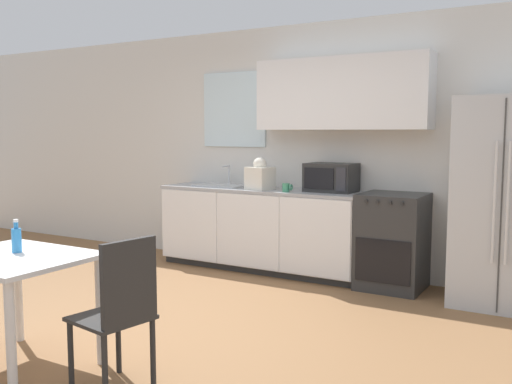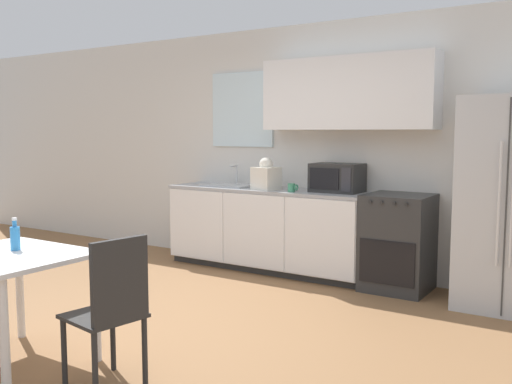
# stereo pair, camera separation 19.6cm
# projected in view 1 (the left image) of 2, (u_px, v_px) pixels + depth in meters

# --- Properties ---
(ground_plane) EXTENTS (12.00, 12.00, 0.00)m
(ground_plane) POSITION_uv_depth(u_px,v_px,m) (167.00, 330.00, 4.43)
(ground_plane) COLOR olive
(wall_back) EXTENTS (12.00, 0.38, 2.70)m
(wall_back) POSITION_uv_depth(u_px,v_px,m) (308.00, 139.00, 6.25)
(wall_back) COLOR silver
(wall_back) RESTS_ON ground_plane
(kitchen_counter) EXTENTS (2.37, 0.61, 0.91)m
(kitchen_counter) POSITION_uv_depth(u_px,v_px,m) (261.00, 229.00, 6.32)
(kitchen_counter) COLOR #333333
(kitchen_counter) RESTS_ON ground_plane
(oven_range) EXTENTS (0.61, 0.62, 0.94)m
(oven_range) POSITION_uv_depth(u_px,v_px,m) (392.00, 241.00, 5.57)
(oven_range) COLOR #2D2D2D
(oven_range) RESTS_ON ground_plane
(refrigerator) EXTENTS (0.85, 0.74, 1.84)m
(refrigerator) POSITION_uv_depth(u_px,v_px,m) (507.00, 203.00, 4.97)
(refrigerator) COLOR silver
(refrigerator) RESTS_ON ground_plane
(kitchen_sink) EXTENTS (0.57, 0.39, 0.24)m
(kitchen_sink) POSITION_uv_depth(u_px,v_px,m) (222.00, 185.00, 6.54)
(kitchen_sink) COLOR #B7BABC
(kitchen_sink) RESTS_ON kitchen_counter
(microwave) EXTENTS (0.50, 0.37, 0.30)m
(microwave) POSITION_uv_depth(u_px,v_px,m) (331.00, 177.00, 5.93)
(microwave) COLOR #282828
(microwave) RESTS_ON kitchen_counter
(coffee_mug) EXTENTS (0.11, 0.08, 0.09)m
(coffee_mug) POSITION_uv_depth(u_px,v_px,m) (287.00, 188.00, 5.92)
(coffee_mug) COLOR #3F8C66
(coffee_mug) RESTS_ON kitchen_counter
(grocery_bag_0) EXTENTS (0.31, 0.28, 0.35)m
(grocery_bag_0) POSITION_uv_depth(u_px,v_px,m) (260.00, 176.00, 6.14)
(grocery_bag_0) COLOR silver
(grocery_bag_0) RESTS_ON kitchen_counter
(dining_table) EXTENTS (0.95, 0.79, 0.75)m
(dining_table) POSITION_uv_depth(u_px,v_px,m) (13.00, 274.00, 3.65)
(dining_table) COLOR white
(dining_table) RESTS_ON ground_plane
(dining_chair_side) EXTENTS (0.46, 0.46, 0.93)m
(dining_chair_side) POSITION_uv_depth(u_px,v_px,m) (121.00, 305.00, 3.30)
(dining_chair_side) COLOR #282828
(dining_chair_side) RESTS_ON ground_plane
(drink_bottle) EXTENTS (0.06, 0.06, 0.22)m
(drink_bottle) POSITION_uv_depth(u_px,v_px,m) (17.00, 239.00, 3.71)
(drink_bottle) COLOR #338CD8
(drink_bottle) RESTS_ON dining_table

